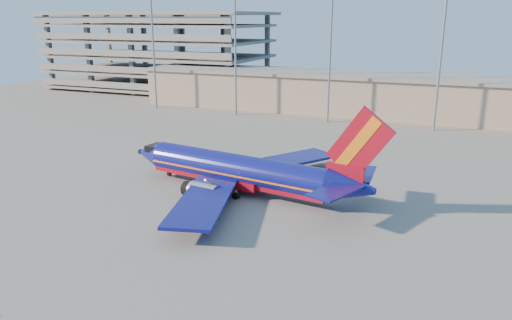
% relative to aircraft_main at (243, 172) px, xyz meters
% --- Properties ---
extents(ground, '(220.00, 220.00, 0.00)m').
position_rel_aircraft_main_xyz_m(ground, '(3.64, -2.08, -2.49)').
color(ground, slate).
rests_on(ground, ground).
extents(terminal_building, '(122.00, 16.00, 8.50)m').
position_rel_aircraft_main_xyz_m(terminal_building, '(13.64, 55.92, 1.83)').
color(terminal_building, gray).
rests_on(terminal_building, ground).
extents(parking_garage, '(62.00, 32.00, 21.40)m').
position_rel_aircraft_main_xyz_m(parking_garage, '(-58.36, 71.97, 9.24)').
color(parking_garage, slate).
rests_on(parking_garage, ground).
extents(light_mast_row, '(101.60, 1.60, 28.65)m').
position_rel_aircraft_main_xyz_m(light_mast_row, '(8.64, 43.92, 15.06)').
color(light_mast_row, gray).
rests_on(light_mast_row, ground).
extents(aircraft_main, '(34.28, 32.74, 11.66)m').
position_rel_aircraft_main_xyz_m(aircraft_main, '(0.00, 0.00, 0.00)').
color(aircraft_main, navy).
rests_on(aircraft_main, ground).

